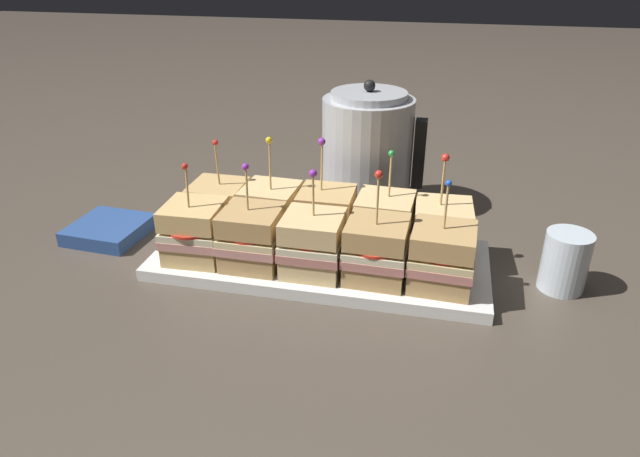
{
  "coord_description": "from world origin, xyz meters",
  "views": [
    {
      "loc": [
        0.17,
        -0.74,
        0.44
      ],
      "look_at": [
        0.0,
        0.0,
        0.06
      ],
      "focal_mm": 32.0,
      "sensor_mm": 36.0,
      "label": 1
    }
  ],
  "objects": [
    {
      "name": "ground_plane",
      "position": [
        0.0,
        0.0,
        0.0
      ],
      "size": [
        6.0,
        6.0,
        0.0
      ],
      "primitive_type": "plane",
      "color": "#4C4238"
    },
    {
      "name": "serving_platter",
      "position": [
        0.0,
        0.0,
        0.01
      ],
      "size": [
        0.5,
        0.21,
        0.02
      ],
      "color": "white",
      "rests_on": "ground_plane"
    },
    {
      "name": "sandwich_front_far_left",
      "position": [
        -0.18,
        -0.05,
        0.06
      ],
      "size": [
        0.09,
        0.09,
        0.15
      ],
      "color": "tan",
      "rests_on": "serving_platter"
    },
    {
      "name": "sandwich_front_left",
      "position": [
        -0.09,
        -0.05,
        0.06
      ],
      "size": [
        0.09,
        0.09,
        0.16
      ],
      "color": "tan",
      "rests_on": "serving_platter"
    },
    {
      "name": "sandwich_front_center",
      "position": [
        0.0,
        -0.05,
        0.06
      ],
      "size": [
        0.09,
        0.09,
        0.15
      ],
      "color": "#DBB77A",
      "rests_on": "serving_platter"
    },
    {
      "name": "sandwich_front_right",
      "position": [
        0.09,
        -0.04,
        0.06
      ],
      "size": [
        0.09,
        0.09,
        0.16
      ],
      "color": "tan",
      "rests_on": "serving_platter"
    },
    {
      "name": "sandwich_front_far_right",
      "position": [
        0.18,
        -0.05,
        0.06
      ],
      "size": [
        0.09,
        0.09,
        0.16
      ],
      "color": "tan",
      "rests_on": "serving_platter"
    },
    {
      "name": "sandwich_back_far_left",
      "position": [
        -0.18,
        0.05,
        0.06
      ],
      "size": [
        0.09,
        0.09,
        0.16
      ],
      "color": "tan",
      "rests_on": "serving_platter"
    },
    {
      "name": "sandwich_back_left",
      "position": [
        -0.09,
        0.04,
        0.06
      ],
      "size": [
        0.09,
        0.09,
        0.17
      ],
      "color": "#DBB77A",
      "rests_on": "serving_platter"
    },
    {
      "name": "sandwich_back_center",
      "position": [
        -0.0,
        0.05,
        0.06
      ],
      "size": [
        0.09,
        0.09,
        0.17
      ],
      "color": "tan",
      "rests_on": "serving_platter"
    },
    {
      "name": "sandwich_back_right",
      "position": [
        0.09,
        0.04,
        0.06
      ],
      "size": [
        0.09,
        0.09,
        0.16
      ],
      "color": "#DBB77A",
      "rests_on": "serving_platter"
    },
    {
      "name": "sandwich_back_far_right",
      "position": [
        0.18,
        0.04,
        0.06
      ],
      "size": [
        0.09,
        0.09,
        0.16
      ],
      "color": "#DBB77A",
      "rests_on": "serving_platter"
    },
    {
      "name": "kettle_steel",
      "position": [
        0.04,
        0.23,
        0.11
      ],
      "size": [
        0.18,
        0.16,
        0.24
      ],
      "color": "#B7BABF",
      "rests_on": "ground_plane"
    },
    {
      "name": "drinking_glass",
      "position": [
        0.35,
        0.01,
        0.04
      ],
      "size": [
        0.06,
        0.06,
        0.09
      ],
      "color": "silver",
      "rests_on": "ground_plane"
    },
    {
      "name": "napkin_stack",
      "position": [
        -0.37,
        0.02,
        0.01
      ],
      "size": [
        0.12,
        0.12,
        0.02
      ],
      "color": "navy",
      "rests_on": "ground_plane"
    }
  ]
}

